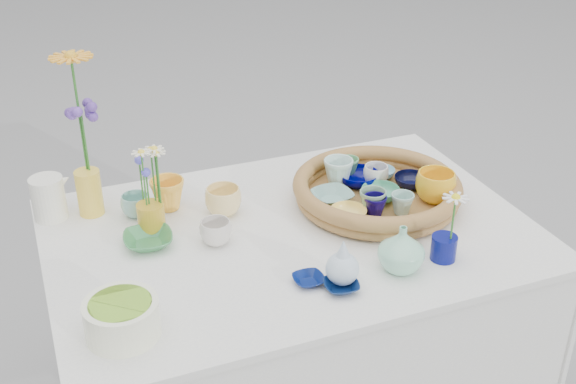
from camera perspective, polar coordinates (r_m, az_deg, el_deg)
name	(u,v)px	position (r m, az deg, el deg)	size (l,w,h in m)	color
wicker_tray	(377,191)	(2.04, 7.03, 0.11)	(0.47, 0.47, 0.08)	brown
tray_ceramic_0	(358,178)	(2.10, 5.57, 1.10)	(0.12, 0.12, 0.04)	#000164
tray_ceramic_1	(411,181)	(2.11, 9.70, 0.84)	(0.10, 0.10, 0.03)	black
tray_ceramic_2	(435,187)	(2.03, 11.57, 0.42)	(0.11, 0.11, 0.09)	yellow
tray_ceramic_3	(380,194)	(2.03, 7.31, -0.13)	(0.11, 0.11, 0.03)	#4BA07A
tray_ceramic_4	(372,202)	(1.95, 6.69, -0.80)	(0.07, 0.07, 0.07)	gray
tray_ceramic_5	(332,196)	(2.01, 3.52, -0.35)	(0.11, 0.11, 0.03)	#80B5AB
tray_ceramic_6	(338,172)	(2.08, 3.99, 1.58)	(0.09, 0.09, 0.08)	silver
tray_ceramic_7	(376,175)	(2.10, 6.96, 1.36)	(0.07, 0.07, 0.06)	white
tray_ceramic_8	(381,173)	(2.15, 7.36, 1.49)	(0.08, 0.08, 0.03)	#87CAE2
tray_ceramic_9	(375,206)	(1.94, 6.87, -1.10)	(0.06, 0.06, 0.06)	#0B0446
tray_ceramic_10	(348,214)	(1.92, 4.79, -1.78)	(0.10, 0.10, 0.03)	#FFDD6D
tray_ceramic_11	(402,204)	(1.96, 9.01, -0.93)	(0.06, 0.06, 0.06)	#95C3B6
tray_ceramic_12	(349,167)	(2.15, 4.82, 2.00)	(0.06, 0.06, 0.05)	#5BA267
loose_ceramic_0	(168,194)	(2.02, -9.49, -0.17)	(0.10, 0.10, 0.09)	yellow
loose_ceramic_1	(223,201)	(1.97, -5.13, -0.72)	(0.10, 0.10, 0.08)	#FFDE8A
loose_ceramic_2	(148,240)	(1.87, -10.99, -3.75)	(0.12, 0.12, 0.03)	#378549
loose_ceramic_3	(216,232)	(1.85, -5.73, -3.19)	(0.08, 0.08, 0.06)	silver
loose_ceramic_4	(309,280)	(1.71, 1.64, -6.96)	(0.07, 0.07, 0.02)	#061758
loose_ceramic_5	(136,205)	(2.00, -11.94, -1.05)	(0.08, 0.08, 0.06)	#88C3B6
loose_ceramic_6	(341,286)	(1.69, 4.23, -7.43)	(0.08, 0.08, 0.02)	#0A1E4D
fluted_bowl	(122,319)	(1.58, -12.98, -9.72)	(0.16, 0.16, 0.08)	white
bud_vase_paleblue	(343,261)	(1.68, 4.35, -5.46)	(0.08, 0.08, 0.12)	silver
bud_vase_seafoam	(402,249)	(1.75, 8.97, -4.44)	(0.11, 0.11, 0.12)	#93DCB7
bud_vase_cobalt	(444,248)	(1.82, 12.20, -4.32)	(0.06, 0.06, 0.06)	#080E63
single_daisy	(453,219)	(1.77, 12.92, -2.06)	(0.07, 0.07, 0.13)	white
tall_vase_yellow	(89,193)	(2.03, -15.42, -0.04)	(0.07, 0.07, 0.13)	yellow
gerbera	(79,115)	(1.95, -16.16, 5.86)	(0.13, 0.13, 0.33)	#FAA62C
hydrangea	(85,141)	(1.97, -15.74, 3.93)	(0.07, 0.07, 0.24)	#5B389C
white_pitcher	(48,198)	(2.04, -18.40, -0.47)	(0.13, 0.09, 0.12)	white
daisy_cup	(151,217)	(1.92, -10.76, -1.98)	(0.07, 0.07, 0.08)	gold
daisy_posy	(149,176)	(1.88, -10.90, 1.28)	(0.08, 0.08, 0.15)	white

